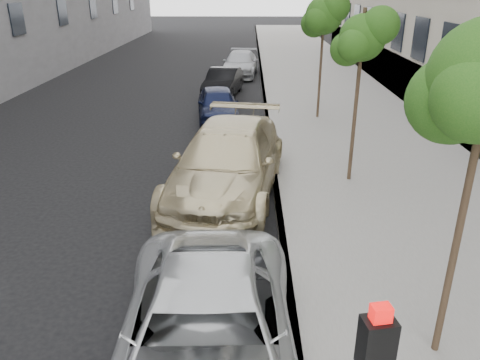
{
  "coord_description": "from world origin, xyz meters",
  "views": [
    {
      "loc": [
        0.44,
        -3.94,
        5.09
      ],
      "look_at": [
        0.27,
        4.61,
        1.5
      ],
      "focal_mm": 35.0,
      "sensor_mm": 36.0,
      "label": 1
    }
  ],
  "objects_px": {
    "sedan_black": "(223,82)",
    "suv": "(228,162)",
    "tree_mid": "(363,38)",
    "sedan_rear": "(240,64)",
    "tree_far": "(325,15)",
    "minivan": "(206,343)",
    "sedan_blue": "(218,104)"
  },
  "relations": [
    {
      "from": "tree_mid",
      "to": "suv",
      "type": "height_order",
      "value": "tree_mid"
    },
    {
      "from": "minivan",
      "to": "sedan_black",
      "type": "distance_m",
      "value": 18.05
    },
    {
      "from": "tree_far",
      "to": "minivan",
      "type": "height_order",
      "value": "tree_far"
    },
    {
      "from": "tree_mid",
      "to": "tree_far",
      "type": "distance_m",
      "value": 6.5
    },
    {
      "from": "tree_far",
      "to": "sedan_blue",
      "type": "xyz_separation_m",
      "value": [
        -4.03,
        -0.13,
        -3.35
      ]
    },
    {
      "from": "tree_mid",
      "to": "sedan_rear",
      "type": "xyz_separation_m",
      "value": [
        -3.33,
        16.41,
        -3.17
      ]
    },
    {
      "from": "sedan_black",
      "to": "sedan_rear",
      "type": "xyz_separation_m",
      "value": [
        0.74,
        5.5,
        0.04
      ]
    },
    {
      "from": "tree_far",
      "to": "sedan_rear",
      "type": "xyz_separation_m",
      "value": [
        -3.33,
        9.91,
        -3.32
      ]
    },
    {
      "from": "tree_mid",
      "to": "sedan_blue",
      "type": "xyz_separation_m",
      "value": [
        -4.03,
        6.37,
        -3.21
      ]
    },
    {
      "from": "sedan_rear",
      "to": "sedan_blue",
      "type": "bearing_deg",
      "value": -89.45
    },
    {
      "from": "sedan_black",
      "to": "suv",
      "type": "bearing_deg",
      "value": -77.69
    },
    {
      "from": "suv",
      "to": "sedan_rear",
      "type": "bearing_deg",
      "value": 98.33
    },
    {
      "from": "tree_mid",
      "to": "suv",
      "type": "relative_size",
      "value": 0.73
    },
    {
      "from": "tree_mid",
      "to": "tree_far",
      "type": "bearing_deg",
      "value": 90.0
    },
    {
      "from": "tree_mid",
      "to": "minivan",
      "type": "distance_m",
      "value": 8.46
    },
    {
      "from": "minivan",
      "to": "sedan_blue",
      "type": "xyz_separation_m",
      "value": [
        -0.71,
        13.49,
        -0.08
      ]
    },
    {
      "from": "sedan_black",
      "to": "sedan_blue",
      "type": "bearing_deg",
      "value": -80.91
    },
    {
      "from": "tree_far",
      "to": "suv",
      "type": "distance_m",
      "value": 8.58
    },
    {
      "from": "tree_mid",
      "to": "sedan_blue",
      "type": "distance_m",
      "value": 8.19
    },
    {
      "from": "tree_mid",
      "to": "sedan_black",
      "type": "distance_m",
      "value": 12.09
    },
    {
      "from": "tree_mid",
      "to": "sedan_rear",
      "type": "height_order",
      "value": "tree_mid"
    },
    {
      "from": "tree_far",
      "to": "sedan_rear",
      "type": "distance_m",
      "value": 10.97
    },
    {
      "from": "tree_mid",
      "to": "sedan_black",
      "type": "xyz_separation_m",
      "value": [
        -4.07,
        10.92,
        -3.22
      ]
    },
    {
      "from": "sedan_blue",
      "to": "sedan_rear",
      "type": "height_order",
      "value": "sedan_rear"
    },
    {
      "from": "sedan_blue",
      "to": "tree_mid",
      "type": "bearing_deg",
      "value": -64.18
    },
    {
      "from": "sedan_blue",
      "to": "sedan_rear",
      "type": "bearing_deg",
      "value": 79.44
    },
    {
      "from": "tree_mid",
      "to": "sedan_blue",
      "type": "relative_size",
      "value": 1.15
    },
    {
      "from": "suv",
      "to": "tree_mid",
      "type": "bearing_deg",
      "value": 21.41
    },
    {
      "from": "minivan",
      "to": "sedan_rear",
      "type": "bearing_deg",
      "value": 87.78
    },
    {
      "from": "minivan",
      "to": "tree_mid",
      "type": "bearing_deg",
      "value": 62.74
    },
    {
      "from": "tree_mid",
      "to": "sedan_blue",
      "type": "height_order",
      "value": "tree_mid"
    },
    {
      "from": "suv",
      "to": "sedan_black",
      "type": "bearing_deg",
      "value": 101.95
    }
  ]
}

